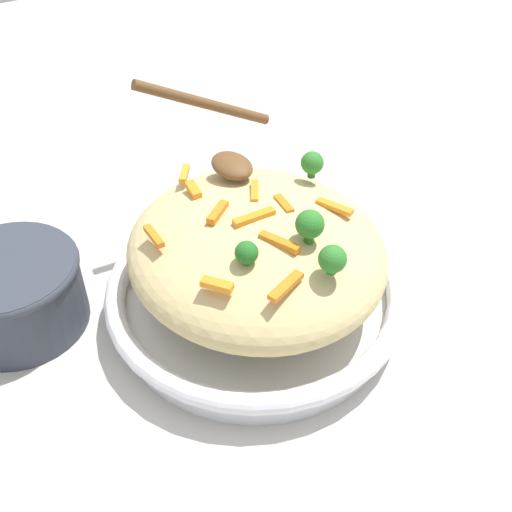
# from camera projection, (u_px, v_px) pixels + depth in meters

# --- Properties ---
(ground_plane) EXTENTS (2.40, 2.40, 0.00)m
(ground_plane) POSITION_uv_depth(u_px,v_px,m) (256.00, 311.00, 0.68)
(ground_plane) COLOR beige
(serving_bowl) EXTENTS (0.33, 0.33, 0.05)m
(serving_bowl) POSITION_uv_depth(u_px,v_px,m) (256.00, 294.00, 0.67)
(serving_bowl) COLOR silver
(serving_bowl) RESTS_ON ground_plane
(pasta_mound) EXTENTS (0.28, 0.26, 0.09)m
(pasta_mound) POSITION_uv_depth(u_px,v_px,m) (256.00, 250.00, 0.62)
(pasta_mound) COLOR #D1BA7A
(pasta_mound) RESTS_ON serving_bowl
(carrot_piece_0) EXTENTS (0.03, 0.03, 0.01)m
(carrot_piece_0) POSITION_uv_depth(u_px,v_px,m) (255.00, 192.00, 0.62)
(carrot_piece_0) COLOR orange
(carrot_piece_0) RESTS_ON pasta_mound
(carrot_piece_1) EXTENTS (0.01, 0.04, 0.01)m
(carrot_piece_1) POSITION_uv_depth(u_px,v_px,m) (254.00, 217.00, 0.59)
(carrot_piece_1) COLOR orange
(carrot_piece_1) RESTS_ON pasta_mound
(carrot_piece_2) EXTENTS (0.04, 0.02, 0.01)m
(carrot_piece_2) POSITION_uv_depth(u_px,v_px,m) (279.00, 242.00, 0.56)
(carrot_piece_2) COLOR orange
(carrot_piece_2) RESTS_ON pasta_mound
(carrot_piece_3) EXTENTS (0.03, 0.03, 0.01)m
(carrot_piece_3) POSITION_uv_depth(u_px,v_px,m) (218.00, 212.00, 0.59)
(carrot_piece_3) COLOR orange
(carrot_piece_3) RESTS_ON pasta_mound
(carrot_piece_4) EXTENTS (0.03, 0.01, 0.01)m
(carrot_piece_4) POSITION_uv_depth(u_px,v_px,m) (282.00, 202.00, 0.61)
(carrot_piece_4) COLOR orange
(carrot_piece_4) RESTS_ON pasta_mound
(carrot_piece_5) EXTENTS (0.02, 0.04, 0.01)m
(carrot_piece_5) POSITION_uv_depth(u_px,v_px,m) (286.00, 286.00, 0.52)
(carrot_piece_5) COLOR orange
(carrot_piece_5) RESTS_ON pasta_mound
(carrot_piece_6) EXTENTS (0.03, 0.01, 0.01)m
(carrot_piece_6) POSITION_uv_depth(u_px,v_px,m) (193.00, 190.00, 0.63)
(carrot_piece_6) COLOR orange
(carrot_piece_6) RESTS_ON pasta_mound
(carrot_piece_7) EXTENTS (0.04, 0.02, 0.01)m
(carrot_piece_7) POSITION_uv_depth(u_px,v_px,m) (334.00, 207.00, 0.61)
(carrot_piece_7) COLOR orange
(carrot_piece_7) RESTS_ON pasta_mound
(carrot_piece_8) EXTENTS (0.03, 0.02, 0.01)m
(carrot_piece_8) POSITION_uv_depth(u_px,v_px,m) (217.00, 285.00, 0.52)
(carrot_piece_8) COLOR orange
(carrot_piece_8) RESTS_ON pasta_mound
(carrot_piece_9) EXTENTS (0.03, 0.02, 0.01)m
(carrot_piece_9) POSITION_uv_depth(u_px,v_px,m) (184.00, 174.00, 0.66)
(carrot_piece_9) COLOR orange
(carrot_piece_9) RESTS_ON pasta_mound
(carrot_piece_10) EXTENTS (0.03, 0.01, 0.01)m
(carrot_piece_10) POSITION_uv_depth(u_px,v_px,m) (154.00, 236.00, 0.58)
(carrot_piece_10) COLOR orange
(carrot_piece_10) RESTS_ON pasta_mound
(broccoli_floret_0) EXTENTS (0.03, 0.03, 0.03)m
(broccoli_floret_0) POSITION_uv_depth(u_px,v_px,m) (332.00, 259.00, 0.53)
(broccoli_floret_0) COLOR #296820
(broccoli_floret_0) RESTS_ON pasta_mound
(broccoli_floret_1) EXTENTS (0.02, 0.02, 0.02)m
(broccoli_floret_1) POSITION_uv_depth(u_px,v_px,m) (247.00, 253.00, 0.54)
(broccoli_floret_1) COLOR #205B1C
(broccoli_floret_1) RESTS_ON pasta_mound
(broccoli_floret_2) EXTENTS (0.02, 0.02, 0.03)m
(broccoli_floret_2) POSITION_uv_depth(u_px,v_px,m) (312.00, 163.00, 0.65)
(broccoli_floret_2) COLOR #296820
(broccoli_floret_2) RESTS_ON pasta_mound
(broccoli_floret_3) EXTENTS (0.03, 0.03, 0.03)m
(broccoli_floret_3) POSITION_uv_depth(u_px,v_px,m) (310.00, 225.00, 0.56)
(broccoli_floret_3) COLOR #296820
(broccoli_floret_3) RESTS_ON pasta_mound
(serving_spoon) EXTENTS (0.12, 0.16, 0.09)m
(serving_spoon) POSITION_uv_depth(u_px,v_px,m) (221.00, 141.00, 0.66)
(serving_spoon) COLOR brown
(serving_spoon) RESTS_ON pasta_mound
(companion_bowl) EXTENTS (0.15, 0.15, 0.08)m
(companion_bowl) POSITION_uv_depth(u_px,v_px,m) (13.00, 291.00, 0.64)
(companion_bowl) COLOR #333842
(companion_bowl) RESTS_ON ground_plane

